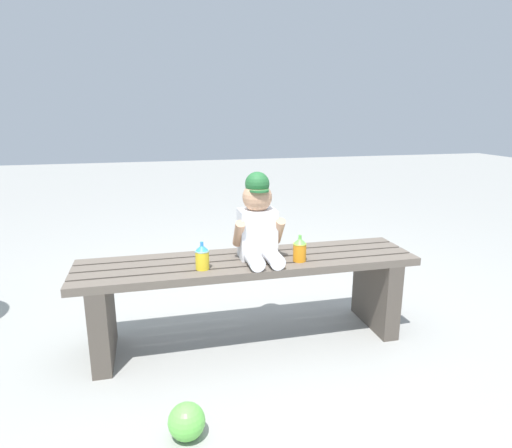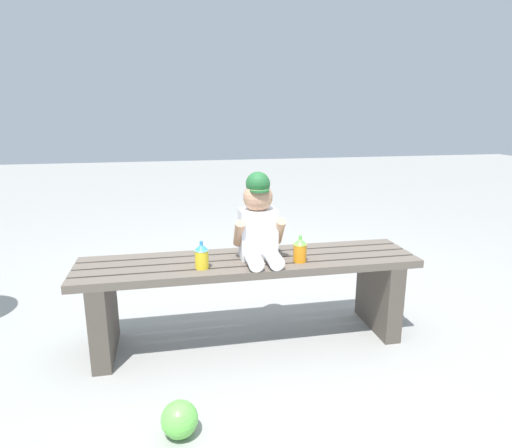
% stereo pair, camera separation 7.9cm
% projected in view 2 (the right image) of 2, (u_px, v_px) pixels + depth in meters
% --- Properties ---
extents(ground_plane, '(16.00, 16.00, 0.00)m').
position_uv_depth(ground_plane, '(250.00, 339.00, 2.15)').
color(ground_plane, '#999993').
extents(park_bench, '(1.58, 0.36, 0.42)m').
position_uv_depth(park_bench, '(249.00, 285.00, 2.07)').
color(park_bench, '#60564C').
rests_on(park_bench, ground_plane).
extents(child_figure, '(0.23, 0.27, 0.40)m').
position_uv_depth(child_figure, '(259.00, 222.00, 2.01)').
color(child_figure, white).
rests_on(child_figure, park_bench).
extents(sippy_cup_left, '(0.06, 0.06, 0.12)m').
position_uv_depth(sippy_cup_left, '(202.00, 256.00, 1.91)').
color(sippy_cup_left, yellow).
rests_on(sippy_cup_left, park_bench).
extents(sippy_cup_right, '(0.06, 0.06, 0.12)m').
position_uv_depth(sippy_cup_right, '(300.00, 249.00, 1.99)').
color(sippy_cup_right, orange).
rests_on(sippy_cup_right, park_bench).
extents(toy_ball, '(0.13, 0.13, 0.13)m').
position_uv_depth(toy_ball, '(180.00, 419.00, 1.50)').
color(toy_ball, '#66CC4C').
rests_on(toy_ball, ground_plane).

